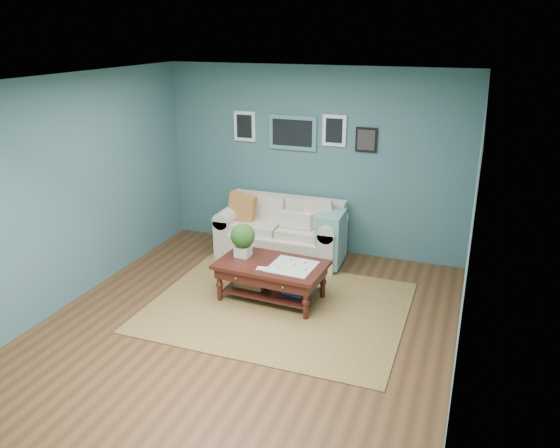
% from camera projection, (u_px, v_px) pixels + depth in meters
% --- Properties ---
extents(room_shell, '(5.00, 5.02, 2.70)m').
position_uv_depth(room_shell, '(246.00, 210.00, 5.76)').
color(room_shell, brown).
rests_on(room_shell, ground).
extents(area_rug, '(3.00, 2.40, 0.01)m').
position_uv_depth(area_rug, '(278.00, 306.00, 6.58)').
color(area_rug, brown).
rests_on(area_rug, ground).
extents(loveseat, '(1.83, 0.83, 0.94)m').
position_uv_depth(loveseat, '(287.00, 232.00, 7.90)').
color(loveseat, beige).
rests_on(loveseat, ground).
extents(coffee_table, '(1.35, 0.84, 0.91)m').
position_uv_depth(coffee_table, '(267.00, 268.00, 6.67)').
color(coffee_table, black).
rests_on(coffee_table, ground).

